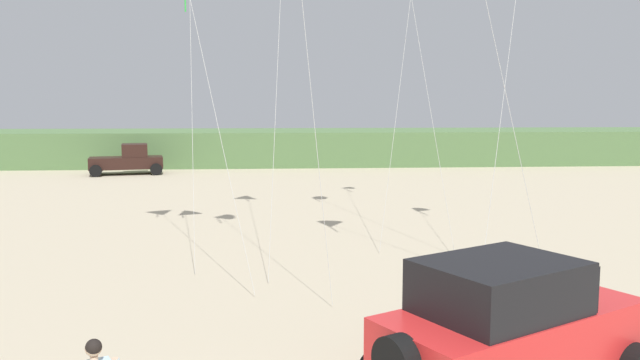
# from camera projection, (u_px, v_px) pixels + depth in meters

# --- Properties ---
(dune_ridge) EXTENTS (90.00, 8.94, 2.53)m
(dune_ridge) POSITION_uv_depth(u_px,v_px,m) (335.00, 146.00, 49.55)
(dune_ridge) COLOR #567A47
(dune_ridge) RESTS_ON ground_plane
(jeep) EXTENTS (4.99, 4.15, 2.26)m
(jeep) POSITION_uv_depth(u_px,v_px,m) (510.00, 325.00, 9.78)
(jeep) COLOR red
(jeep) RESTS_ON ground_plane
(distant_pickup) EXTENTS (4.89, 3.24, 1.98)m
(distant_pickup) POSITION_uv_depth(u_px,v_px,m) (128.00, 160.00, 41.33)
(distant_pickup) COLOR black
(distant_pickup) RESTS_ON ground_plane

